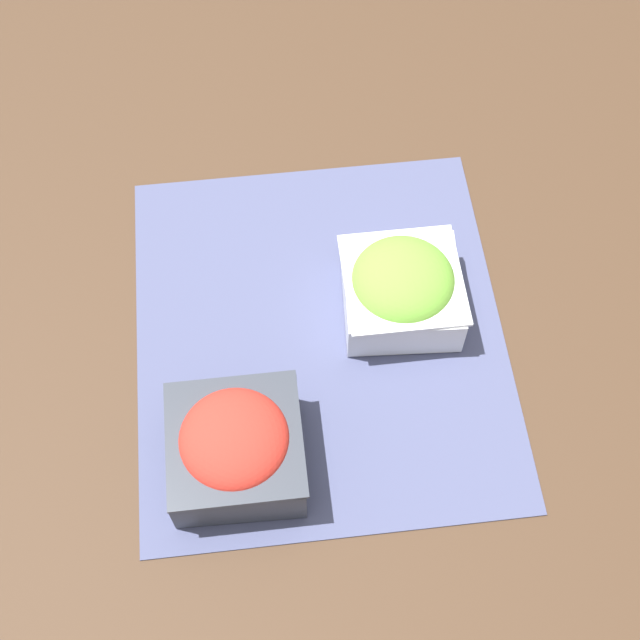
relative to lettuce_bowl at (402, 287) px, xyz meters
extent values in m
plane|color=#422D1E|center=(0.03, -0.10, -0.04)|extent=(3.00, 3.00, 0.00)
cube|color=#474C70|center=(0.03, -0.10, -0.04)|extent=(0.48, 0.42, 0.00)
cube|color=white|center=(0.00, 0.00, -0.01)|extent=(0.14, 0.14, 0.05)
cube|color=white|center=(0.00, 0.00, 0.02)|extent=(0.13, 0.13, 0.00)
ellipsoid|color=#6BAD38|center=(0.00, 0.00, 0.01)|extent=(0.12, 0.12, 0.05)
cube|color=#333842|center=(0.17, -0.20, -0.01)|extent=(0.14, 0.14, 0.06)
cube|color=#333842|center=(0.17, -0.20, 0.02)|extent=(0.14, 0.14, 0.00)
ellipsoid|color=red|center=(0.17, -0.20, 0.02)|extent=(0.11, 0.11, 0.05)
camera|label=1|loc=(0.51, -0.15, 0.86)|focal=50.00mm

